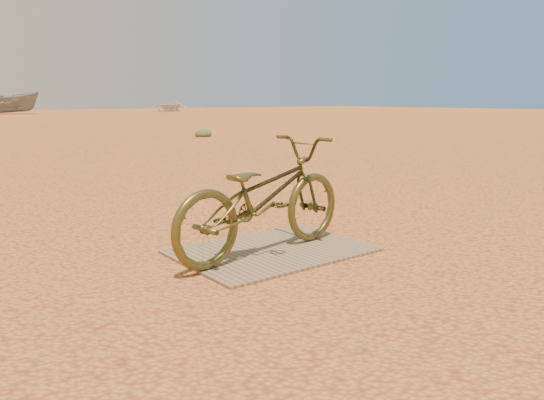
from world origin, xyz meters
TOP-DOWN VIEW (x-y plane):
  - ground at (0.00, 0.00)m, footprint 120.00×120.00m
  - plywood_board at (-0.33, -0.31)m, footprint 1.53×1.09m
  - bicycle at (-0.46, -0.36)m, footprint 1.83×0.83m
  - boat_mid_right at (6.73, 44.08)m, footprint 4.91×3.30m
  - boat_far_right at (21.53, 45.31)m, footprint 6.10×6.56m
  - kale_b at (6.07, 11.81)m, footprint 0.56×0.56m

SIDE VIEW (x-z plane):
  - ground at x=0.00m, z-range 0.00..0.00m
  - kale_b at x=6.07m, z-range -0.16..0.16m
  - plywood_board at x=-0.33m, z-range 0.00..0.02m
  - bicycle at x=-0.46m, z-range 0.02..0.95m
  - boat_far_right at x=21.53m, z-range 0.00..1.11m
  - boat_mid_right at x=6.73m, z-range 0.00..1.78m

